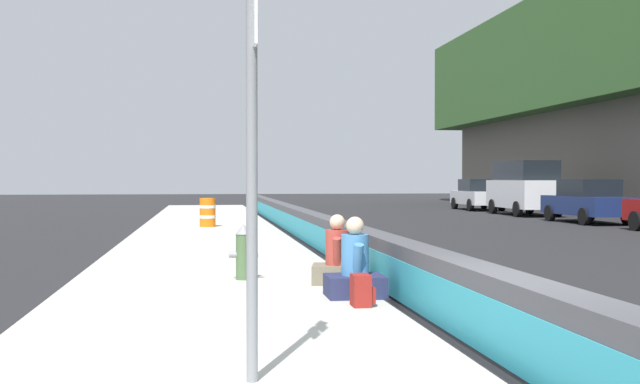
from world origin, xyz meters
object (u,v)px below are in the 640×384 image
object	(u,v)px
route_sign_post	(252,118)
construction_barrel	(208,212)
fire_hydrant	(244,251)
parked_car_farther	(478,194)
backpack	(362,291)
seated_person_foreground	(355,272)
parked_car_midline	(588,201)
parked_car_far	(524,187)
seated_person_middle	(337,262)

from	to	relation	value
route_sign_post	construction_barrel	bearing A→B (deg)	0.73
fire_hydrant	parked_car_farther	xyz separation A→B (m)	(28.33, -14.33, 0.27)
backpack	seated_person_foreground	bearing A→B (deg)	-5.09
route_sign_post	parked_car_midline	bearing A→B (deg)	-33.33
route_sign_post	parked_car_far	xyz separation A→B (m)	(28.37, -14.63, -0.86)
parked_car_far	fire_hydrant	bearing A→B (deg)	147.11
seated_person_middle	parked_car_far	bearing A→B (deg)	-29.58
fire_hydrant	backpack	bearing A→B (deg)	-154.36
parked_car_midline	seated_person_foreground	bearing A→B (deg)	144.34
construction_barrel	parked_car_far	size ratio (longest dim) A/B	0.18
route_sign_post	parked_car_far	bearing A→B (deg)	-27.28
backpack	parked_car_farther	distance (m)	33.71
seated_person_foreground	parked_car_midline	distance (m)	22.01
seated_person_middle	parked_car_farther	size ratio (longest dim) A/B	0.23
fire_hydrant	parked_car_midline	size ratio (longest dim) A/B	0.20
construction_barrel	parked_car_midline	distance (m)	14.91
seated_person_foreground	seated_person_middle	size ratio (longest dim) A/B	1.03
fire_hydrant	seated_person_middle	size ratio (longest dim) A/B	0.84
parked_car_far	parked_car_midline	bearing A→B (deg)	178.51
parked_car_midline	parked_car_farther	distance (m)	12.45
construction_barrel	parked_car_far	bearing A→B (deg)	-59.64
seated_person_foreground	seated_person_middle	xyz separation A→B (m)	(1.35, 0.01, -0.01)
parked_car_far	parked_car_farther	world-z (taller)	parked_car_far
parked_car_midline	parked_car_far	distance (m)	6.39
fire_hydrant	seated_person_foreground	xyz separation A→B (m)	(-1.99, -1.40, -0.11)
seated_person_foreground	parked_car_far	distance (m)	27.52
route_sign_post	seated_person_middle	size ratio (longest dim) A/B	3.42
seated_person_foreground	parked_car_midline	size ratio (longest dim) A/B	0.24
fire_hydrant	parked_car_far	distance (m)	26.51
parked_car_midline	construction_barrel	bearing A→B (deg)	99.07
parked_car_far	backpack	bearing A→B (deg)	152.44
seated_person_middle	backpack	bearing A→B (deg)	178.32
seated_person_foreground	parked_car_farther	bearing A→B (deg)	-23.10
seated_person_foreground	seated_person_middle	distance (m)	1.35
route_sign_post	seated_person_foreground	distance (m)	4.77
construction_barrel	parked_car_midline	size ratio (longest dim) A/B	0.21
fire_hydrant	parked_car_farther	distance (m)	31.75
parked_car_far	parked_car_farther	distance (m)	6.10
parked_car_farther	parked_car_midline	bearing A→B (deg)	179.50
fire_hydrant	construction_barrel	bearing A→B (deg)	2.09
seated_person_foreground	parked_car_midline	bearing A→B (deg)	-35.66
fire_hydrant	seated_person_middle	xyz separation A→B (m)	(-0.65, -1.39, -0.12)
fire_hydrant	backpack	size ratio (longest dim) A/B	2.20
backpack	parked_car_farther	world-z (taller)	parked_car_farther
seated_person_middle	backpack	size ratio (longest dim) A/B	2.63
parked_car_midline	parked_car_far	xyz separation A→B (m)	(6.37, -0.17, 0.49)
seated_person_foreground	construction_barrel	world-z (taller)	seated_person_foreground
seated_person_foreground	backpack	xyz separation A→B (m)	(-0.78, 0.07, -0.14)
backpack	parked_car_far	distance (m)	28.25
construction_barrel	parked_car_farther	world-z (taller)	parked_car_farther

